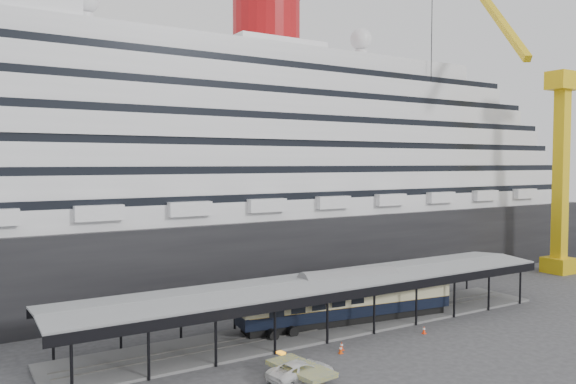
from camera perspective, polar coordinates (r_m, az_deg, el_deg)
ground at (r=56.46m, az=7.03°, el=-14.79°), size 200.00×200.00×0.00m
cruise_ship at (r=81.28m, az=-7.09°, el=3.77°), size 130.00×30.00×43.90m
platform_canopy at (r=59.64m, az=3.99°, el=-11.44°), size 56.00×9.18×5.30m
crane_yellow at (r=96.30m, az=25.46°, el=4.33°), size 23.83×18.78×47.60m
port_truck at (r=46.51m, az=1.32°, el=-17.70°), size 5.97×3.35×1.58m
pullman_carriage at (r=61.12m, az=6.15°, el=-10.58°), size 24.65×6.28×24.00m
traffic_cone_left at (r=52.78m, az=5.37°, el=-15.61°), size 0.50×0.50×0.80m
traffic_cone_mid at (r=53.65m, az=5.47°, el=-15.29°), size 0.48×0.48×0.81m
traffic_cone_right at (r=59.75m, az=13.65°, el=-13.44°), size 0.47×0.47×0.81m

